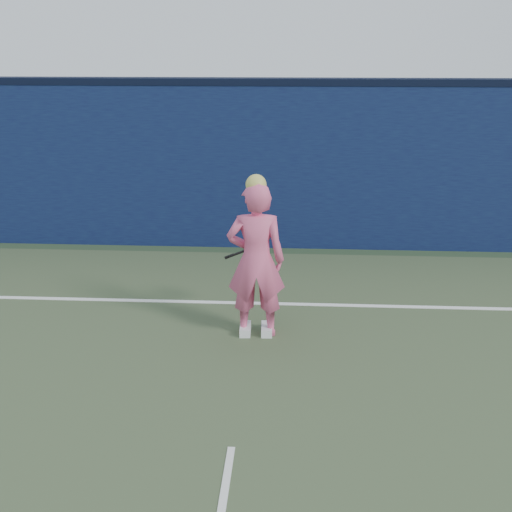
{
  "coord_description": "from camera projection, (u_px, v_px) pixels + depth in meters",
  "views": [
    {
      "loc": [
        0.46,
        -3.4,
        3.13
      ],
      "look_at": [
        0.07,
        3.15,
        0.92
      ],
      "focal_mm": 45.0,
      "sensor_mm": 36.0,
      "label": 1
    }
  ],
  "objects": [
    {
      "name": "backstop_wall",
      "position": [
        264.0,
        168.0,
        9.99
      ],
      "size": [
        24.0,
        0.4,
        2.5
      ],
      "primitive_type": "cube",
      "color": "#0D133D",
      "rests_on": "ground"
    },
    {
      "name": "wall_cap",
      "position": [
        265.0,
        81.0,
        9.57
      ],
      "size": [
        24.0,
        0.42,
        0.1
      ],
      "primitive_type": "cube",
      "color": "black",
      "rests_on": "backstop_wall"
    },
    {
      "name": "player",
      "position": [
        256.0,
        260.0,
        6.94
      ],
      "size": [
        0.65,
        0.44,
        1.82
      ],
      "rotation": [
        0.0,
        0.0,
        3.18
      ],
      "color": "#EB5B89",
      "rests_on": "ground"
    },
    {
      "name": "racket",
      "position": [
        256.0,
        248.0,
        7.4
      ],
      "size": [
        0.52,
        0.23,
        0.29
      ],
      "rotation": [
        0.0,
        0.0,
        0.25
      ],
      "color": "black",
      "rests_on": "ground"
    }
  ]
}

